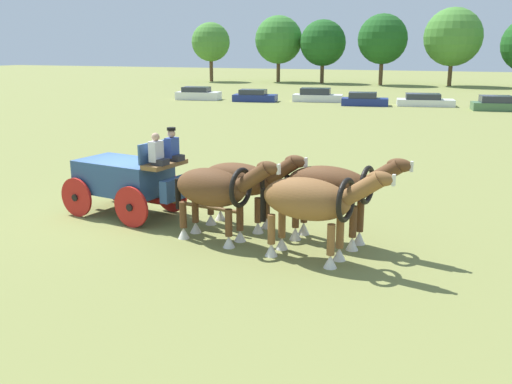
{
  "coord_description": "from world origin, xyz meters",
  "views": [
    {
      "loc": [
        9.47,
        -13.4,
        4.74
      ],
      "look_at": [
        4.33,
        -0.54,
        1.2
      ],
      "focal_mm": 39.86,
      "sensor_mm": 36.0,
      "label": 1
    }
  ],
  "objects_px": {
    "parked_vehicle_a": "(198,94)",
    "parked_vehicle_f": "(497,104)",
    "parked_vehicle_c": "(317,96)",
    "draft_horse_lead_near": "(334,188)",
    "show_wagon": "(128,178)",
    "parked_vehicle_e": "(425,101)",
    "parked_vehicle_b": "(254,96)",
    "draft_horse_rear_near": "(243,181)",
    "draft_horse_lead_off": "(312,202)",
    "draft_horse_rear_off": "(215,190)",
    "parked_vehicle_d": "(364,100)"
  },
  "relations": [
    {
      "from": "parked_vehicle_a",
      "to": "parked_vehicle_f",
      "type": "height_order",
      "value": "parked_vehicle_a"
    },
    {
      "from": "parked_vehicle_c",
      "to": "draft_horse_lead_near",
      "type": "bearing_deg",
      "value": -73.6
    },
    {
      "from": "show_wagon",
      "to": "parked_vehicle_e",
      "type": "bearing_deg",
      "value": 82.58
    },
    {
      "from": "parked_vehicle_b",
      "to": "parked_vehicle_f",
      "type": "distance_m",
      "value": 20.17
    },
    {
      "from": "draft_horse_rear_near",
      "to": "parked_vehicle_c",
      "type": "relative_size",
      "value": 0.69
    },
    {
      "from": "show_wagon",
      "to": "parked_vehicle_e",
      "type": "distance_m",
      "value": 36.22
    },
    {
      "from": "draft_horse_lead_off",
      "to": "parked_vehicle_e",
      "type": "bearing_deg",
      "value": 91.86
    },
    {
      "from": "show_wagon",
      "to": "parked_vehicle_b",
      "type": "distance_m",
      "value": 35.81
    },
    {
      "from": "parked_vehicle_a",
      "to": "parked_vehicle_c",
      "type": "distance_m",
      "value": 11.04
    },
    {
      "from": "draft_horse_lead_off",
      "to": "parked_vehicle_c",
      "type": "distance_m",
      "value": 39.32
    },
    {
      "from": "draft_horse_rear_near",
      "to": "parked_vehicle_f",
      "type": "xyz_separation_m",
      "value": [
        6.73,
        34.21,
        -0.79
      ]
    },
    {
      "from": "draft_horse_lead_near",
      "to": "draft_horse_lead_off",
      "type": "distance_m",
      "value": 1.3
    },
    {
      "from": "draft_horse_rear_off",
      "to": "draft_horse_lead_near",
      "type": "xyz_separation_m",
      "value": [
        2.76,
        0.92,
        0.1
      ]
    },
    {
      "from": "draft_horse_rear_near",
      "to": "draft_horse_lead_near",
      "type": "xyz_separation_m",
      "value": [
        2.57,
        -0.36,
        0.15
      ]
    },
    {
      "from": "draft_horse_rear_off",
      "to": "draft_horse_lead_near",
      "type": "bearing_deg",
      "value": 18.48
    },
    {
      "from": "draft_horse_rear_off",
      "to": "parked_vehicle_e",
      "type": "distance_m",
      "value": 37.07
    },
    {
      "from": "parked_vehicle_c",
      "to": "parked_vehicle_d",
      "type": "relative_size",
      "value": 1.14
    },
    {
      "from": "draft_horse_lead_off",
      "to": "parked_vehicle_c",
      "type": "relative_size",
      "value": 0.69
    },
    {
      "from": "draft_horse_rear_off",
      "to": "parked_vehicle_e",
      "type": "xyz_separation_m",
      "value": [
        1.36,
        37.03,
        -0.89
      ]
    },
    {
      "from": "parked_vehicle_a",
      "to": "parked_vehicle_d",
      "type": "xyz_separation_m",
      "value": [
        15.45,
        0.25,
        -0.04
      ]
    },
    {
      "from": "draft_horse_rear_near",
      "to": "parked_vehicle_e",
      "type": "xyz_separation_m",
      "value": [
        1.16,
        35.75,
        -0.83
      ]
    },
    {
      "from": "parked_vehicle_d",
      "to": "parked_vehicle_f",
      "type": "distance_m",
      "value": 10.28
    },
    {
      "from": "draft_horse_rear_near",
      "to": "parked_vehicle_d",
      "type": "relative_size",
      "value": 0.78
    },
    {
      "from": "parked_vehicle_d",
      "to": "parked_vehicle_e",
      "type": "relative_size",
      "value": 0.83
    },
    {
      "from": "parked_vehicle_b",
      "to": "parked_vehicle_c",
      "type": "xyz_separation_m",
      "value": [
        5.25,
        1.97,
        0.05
      ]
    },
    {
      "from": "parked_vehicle_e",
      "to": "show_wagon",
      "type": "bearing_deg",
      "value": -97.42
    },
    {
      "from": "draft_horse_lead_near",
      "to": "parked_vehicle_f",
      "type": "xyz_separation_m",
      "value": [
        4.16,
        34.57,
        -0.93
      ]
    },
    {
      "from": "draft_horse_lead_near",
      "to": "show_wagon",
      "type": "bearing_deg",
      "value": 178.1
    },
    {
      "from": "parked_vehicle_b",
      "to": "parked_vehicle_c",
      "type": "distance_m",
      "value": 5.61
    },
    {
      "from": "parked_vehicle_c",
      "to": "parked_vehicle_d",
      "type": "xyz_separation_m",
      "value": [
        4.64,
        -1.97,
        -0.04
      ]
    },
    {
      "from": "draft_horse_lead_near",
      "to": "parked_vehicle_f",
      "type": "distance_m",
      "value": 34.84
    },
    {
      "from": "show_wagon",
      "to": "draft_horse_rear_near",
      "type": "height_order",
      "value": "show_wagon"
    },
    {
      "from": "draft_horse_lead_near",
      "to": "parked_vehicle_e",
      "type": "height_order",
      "value": "draft_horse_lead_near"
    },
    {
      "from": "parked_vehicle_c",
      "to": "draft_horse_rear_near",
      "type": "bearing_deg",
      "value": -77.24
    },
    {
      "from": "draft_horse_rear_near",
      "to": "parked_vehicle_a",
      "type": "distance_m",
      "value": 38.95
    },
    {
      "from": "draft_horse_lead_near",
      "to": "parked_vehicle_e",
      "type": "xyz_separation_m",
      "value": [
        -1.4,
        36.11,
        -0.98
      ]
    },
    {
      "from": "parked_vehicle_b",
      "to": "parked_vehicle_e",
      "type": "distance_m",
      "value": 14.69
    },
    {
      "from": "parked_vehicle_f",
      "to": "parked_vehicle_b",
      "type": "bearing_deg",
      "value": 179.92
    },
    {
      "from": "draft_horse_rear_near",
      "to": "draft_horse_rear_off",
      "type": "xyz_separation_m",
      "value": [
        -0.2,
        -1.29,
        0.05
      ]
    },
    {
      "from": "parked_vehicle_a",
      "to": "parked_vehicle_c",
      "type": "xyz_separation_m",
      "value": [
        10.81,
        2.22,
        0.0
      ]
    },
    {
      "from": "draft_horse_rear_near",
      "to": "parked_vehicle_a",
      "type": "height_order",
      "value": "draft_horse_rear_near"
    },
    {
      "from": "parked_vehicle_b",
      "to": "parked_vehicle_d",
      "type": "bearing_deg",
      "value": -0.01
    },
    {
      "from": "draft_horse_lead_off",
      "to": "parked_vehicle_e",
      "type": "xyz_separation_m",
      "value": [
        -1.21,
        37.39,
        -0.93
      ]
    },
    {
      "from": "parked_vehicle_a",
      "to": "draft_horse_lead_near",
      "type": "bearing_deg",
      "value": -57.86
    },
    {
      "from": "parked_vehicle_b",
      "to": "show_wagon",
      "type": "bearing_deg",
      "value": -73.89
    },
    {
      "from": "show_wagon",
      "to": "draft_horse_lead_near",
      "type": "xyz_separation_m",
      "value": [
        6.08,
        -0.2,
        0.31
      ]
    },
    {
      "from": "parked_vehicle_c",
      "to": "parked_vehicle_f",
      "type": "distance_m",
      "value": 15.06
    },
    {
      "from": "draft_horse_lead_off",
      "to": "show_wagon",
      "type": "bearing_deg",
      "value": 165.82
    },
    {
      "from": "parked_vehicle_f",
      "to": "draft_horse_rear_off",
      "type": "bearing_deg",
      "value": -101.04
    },
    {
      "from": "parked_vehicle_a",
      "to": "parked_vehicle_b",
      "type": "height_order",
      "value": "parked_vehicle_a"
    }
  ]
}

